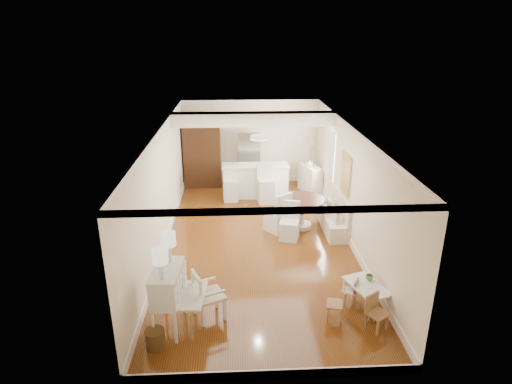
{
  "coord_description": "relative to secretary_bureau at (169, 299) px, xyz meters",
  "views": [
    {
      "loc": [
        -0.51,
        -9.47,
        4.9
      ],
      "look_at": [
        -0.02,
        0.3,
        1.2
      ],
      "focal_mm": 30.0,
      "sensor_mm": 36.0,
      "label": 1
    }
  ],
  "objects": [
    {
      "name": "secretary_bureau",
      "position": [
        0.0,
        0.0,
        0.0
      ],
      "size": [
        0.98,
        1.0,
        1.17
      ],
      "primitive_type": "cube",
      "rotation": [
        0.0,
        0.0,
        -0.08
      ],
      "color": "silver",
      "rests_on": "ground"
    },
    {
      "name": "room",
      "position": [
        1.74,
        3.51,
        1.4
      ],
      "size": [
        9.0,
        9.04,
        2.82
      ],
      "color": "brown",
      "rests_on": "ground"
    },
    {
      "name": "pantry_cabinet",
      "position": [
        0.1,
        7.37,
        0.56
      ],
      "size": [
        1.2,
        0.6,
        2.3
      ],
      "primitive_type": "cube",
      "color": "#381E11",
      "rests_on": "ground"
    },
    {
      "name": "kids_chair_b",
      "position": [
        3.32,
        0.57,
        -0.32
      ],
      "size": [
        0.34,
        0.34,
        0.52
      ],
      "primitive_type": "cube",
      "rotation": [
        0.0,
        0.0,
        -2.09
      ],
      "color": "#A8734C",
      "rests_on": "ground"
    },
    {
      "name": "bar_stool_right",
      "position": [
        2.08,
        5.73,
        0.0
      ],
      "size": [
        0.54,
        0.54,
        1.18
      ],
      "primitive_type": "cube",
      "rotation": [
        0.0,
        0.0,
        0.15
      ],
      "color": "silver",
      "rests_on": "ground"
    },
    {
      "name": "fridge",
      "position": [
        2.0,
        7.34,
        0.31
      ],
      "size": [
        0.75,
        0.65,
        1.8
      ],
      "primitive_type": "imported",
      "color": "silver",
      "rests_on": "ground"
    },
    {
      "name": "slip_chair_far",
      "position": [
        2.25,
        3.79,
        -0.05
      ],
      "size": [
        0.73,
        0.73,
        1.07
      ],
      "primitive_type": "cube",
      "rotation": [
        0.0,
        0.0,
        -2.48
      ],
      "color": "white",
      "rests_on": "ground"
    },
    {
      "name": "kids_chair_c",
      "position": [
        3.6,
        -0.23,
        -0.25
      ],
      "size": [
        0.44,
        0.44,
        0.66
      ],
      "primitive_type": "cube",
      "rotation": [
        0.0,
        0.0,
        0.59
      ],
      "color": "#9C6F46",
      "rests_on": "ground"
    },
    {
      "name": "banquette",
      "position": [
        3.69,
        3.69,
        -0.1
      ],
      "size": [
        0.52,
        1.6,
        0.98
      ],
      "primitive_type": "cube",
      "color": "silver",
      "rests_on": "ground"
    },
    {
      "name": "pencil_cup",
      "position": [
        3.69,
        0.62,
        -0.08
      ],
      "size": [
        0.15,
        0.15,
        0.11
      ],
      "primitive_type": "imported",
      "rotation": [
        0.0,
        0.0,
        -0.06
      ],
      "color": "#61A66D",
      "rests_on": "kids_table"
    },
    {
      "name": "kids_table",
      "position": [
        3.6,
        0.45,
        -0.36
      ],
      "size": [
        0.79,
        1.01,
        0.45
      ],
      "primitive_type": "cube",
      "rotation": [
        0.0,
        0.0,
        0.33
      ],
      "color": "white",
      "rests_on": "ground"
    },
    {
      "name": "sideboard",
      "position": [
        3.58,
        6.62,
        -0.15
      ],
      "size": [
        0.7,
        0.99,
        0.87
      ],
      "primitive_type": "cube",
      "rotation": [
        0.0,
        0.0,
        0.36
      ],
      "color": "silver",
      "rests_on": "ground"
    },
    {
      "name": "gustavian_armchair",
      "position": [
        0.67,
        0.25,
        -0.11
      ],
      "size": [
        0.71,
        0.71,
        0.94
      ],
      "primitive_type": "cube",
      "rotation": [
        0.0,
        0.0,
        1.98
      ],
      "color": "silver",
      "rests_on": "ground"
    },
    {
      "name": "dining_table",
      "position": [
        2.9,
        3.95,
        -0.18
      ],
      "size": [
        1.49,
        1.49,
        0.81
      ],
      "primitive_type": "cylinder",
      "rotation": [
        0.0,
        0.0,
        -0.3
      ],
      "color": "#3F1F14",
      "rests_on": "ground"
    },
    {
      "name": "slip_chair_near",
      "position": [
        2.5,
        3.3,
        -0.11
      ],
      "size": [
        0.56,
        0.57,
        0.95
      ],
      "primitive_type": "cube",
      "rotation": [
        0.0,
        0.0,
        -0.26
      ],
      "color": "white",
      "rests_on": "ground"
    },
    {
      "name": "bar_stool_left",
      "position": [
        1.03,
        5.95,
        -0.05
      ],
      "size": [
        0.45,
        0.45,
        1.07
      ],
      "primitive_type": "cube",
      "rotation": [
        0.0,
        0.0,
        0.05
      ],
      "color": "white",
      "rests_on": "ground"
    },
    {
      "name": "kids_chair_a",
      "position": [
        2.94,
        0.08,
        -0.26
      ],
      "size": [
        0.38,
        0.38,
        0.65
      ],
      "primitive_type": "cube",
      "rotation": [
        0.0,
        0.0,
        -1.82
      ],
      "color": "#A5704B",
      "rests_on": "ground"
    },
    {
      "name": "breakfast_counter",
      "position": [
        1.8,
        6.29,
        -0.07
      ],
      "size": [
        2.05,
        0.65,
        1.03
      ],
      "primitive_type": "cube",
      "color": "white",
      "rests_on": "ground"
    },
    {
      "name": "wicker_basket",
      "position": [
        -0.18,
        -0.5,
        -0.42
      ],
      "size": [
        0.37,
        0.37,
        0.33
      ],
      "primitive_type": "cylinder",
      "rotation": [
        0.0,
        0.0,
        -0.16
      ],
      "color": "brown",
      "rests_on": "ground"
    },
    {
      "name": "branch_vase",
      "position": [
        3.55,
        6.64,
        0.38
      ],
      "size": [
        0.23,
        0.23,
        0.19
      ],
      "primitive_type": "imported",
      "rotation": [
        0.0,
        0.0,
        -0.26
      ],
      "color": "white",
      "rests_on": "sideboard"
    }
  ]
}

